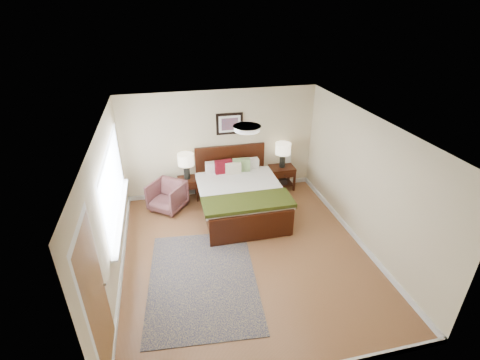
# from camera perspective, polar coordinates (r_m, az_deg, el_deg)

# --- Properties ---
(floor) EXTENTS (5.00, 5.00, 0.00)m
(floor) POSITION_cam_1_polar(r_m,az_deg,el_deg) (6.67, 0.93, -11.92)
(floor) COLOR brown
(floor) RESTS_ON ground
(back_wall) EXTENTS (4.50, 0.04, 2.50)m
(back_wall) POSITION_cam_1_polar(r_m,az_deg,el_deg) (8.17, -3.19, 6.02)
(back_wall) COLOR #C7B890
(back_wall) RESTS_ON ground
(front_wall) EXTENTS (4.50, 0.04, 2.50)m
(front_wall) POSITION_cam_1_polar(r_m,az_deg,el_deg) (4.09, 9.96, -19.96)
(front_wall) COLOR #C7B890
(front_wall) RESTS_ON ground
(left_wall) EXTENTS (0.04, 5.00, 2.50)m
(left_wall) POSITION_cam_1_polar(r_m,az_deg,el_deg) (5.91, -20.76, -4.88)
(left_wall) COLOR #C7B890
(left_wall) RESTS_ON ground
(right_wall) EXTENTS (0.04, 5.00, 2.50)m
(right_wall) POSITION_cam_1_polar(r_m,az_deg,el_deg) (6.80, 19.78, -0.32)
(right_wall) COLOR #C7B890
(right_wall) RESTS_ON ground
(ceiling) EXTENTS (4.50, 5.00, 0.02)m
(ceiling) POSITION_cam_1_polar(r_m,az_deg,el_deg) (5.44, 1.14, 8.87)
(ceiling) COLOR white
(ceiling) RESTS_ON back_wall
(window) EXTENTS (0.11, 2.72, 1.32)m
(window) POSITION_cam_1_polar(r_m,az_deg,el_deg) (6.44, -19.87, -0.62)
(window) COLOR silver
(window) RESTS_ON left_wall
(door) EXTENTS (0.06, 1.00, 2.18)m
(door) POSITION_cam_1_polar(r_m,az_deg,el_deg) (4.64, -22.35, -18.18)
(door) COLOR silver
(door) RESTS_ON ground
(ceil_fixture) EXTENTS (0.44, 0.44, 0.08)m
(ceil_fixture) POSITION_cam_1_polar(r_m,az_deg,el_deg) (5.45, 1.13, 8.52)
(ceil_fixture) COLOR white
(ceil_fixture) RESTS_ON ceiling
(bed) EXTENTS (1.80, 2.18, 1.17)m
(bed) POSITION_cam_1_polar(r_m,az_deg,el_deg) (7.55, -0.04, -1.77)
(bed) COLOR #341607
(bed) RESTS_ON ground
(wall_art) EXTENTS (0.62, 0.05, 0.50)m
(wall_art) POSITION_cam_1_polar(r_m,az_deg,el_deg) (8.02, -1.72, 9.20)
(wall_art) COLOR black
(wall_art) RESTS_ON back_wall
(nightstand_left) EXTENTS (0.45, 0.41, 0.54)m
(nightstand_left) POSITION_cam_1_polar(r_m,az_deg,el_deg) (8.20, -8.57, -0.56)
(nightstand_left) COLOR #341607
(nightstand_left) RESTS_ON ground
(nightstand_right) EXTENTS (0.60, 0.45, 0.59)m
(nightstand_right) POSITION_cam_1_polar(r_m,az_deg,el_deg) (8.66, 6.85, 0.75)
(nightstand_right) COLOR #341607
(nightstand_right) RESTS_ON ground
(lamp_left) EXTENTS (0.37, 0.37, 0.61)m
(lamp_left) POSITION_cam_1_polar(r_m,az_deg,el_deg) (7.98, -8.85, 3.03)
(lamp_left) COLOR black
(lamp_left) RESTS_ON nightstand_left
(lamp_right) EXTENTS (0.37, 0.37, 0.61)m
(lamp_right) POSITION_cam_1_polar(r_m,az_deg,el_deg) (8.40, 7.07, 4.84)
(lamp_right) COLOR black
(lamp_right) RESTS_ON nightstand_right
(armchair) EXTENTS (0.99, 0.99, 0.65)m
(armchair) POSITION_cam_1_polar(r_m,az_deg,el_deg) (7.95, -11.85, -2.62)
(armchair) COLOR brown
(armchair) RESTS_ON ground
(rug_persian) EXTENTS (2.02, 2.69, 0.01)m
(rug_persian) POSITION_cam_1_polar(r_m,az_deg,el_deg) (6.18, -6.15, -15.89)
(rug_persian) COLOR #0B0F3A
(rug_persian) RESTS_ON ground
(rug_navy) EXTENTS (0.75, 1.09, 0.01)m
(rug_navy) POSITION_cam_1_polar(r_m,az_deg,el_deg) (8.37, 5.90, -3.01)
(rug_navy) COLOR black
(rug_navy) RESTS_ON ground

